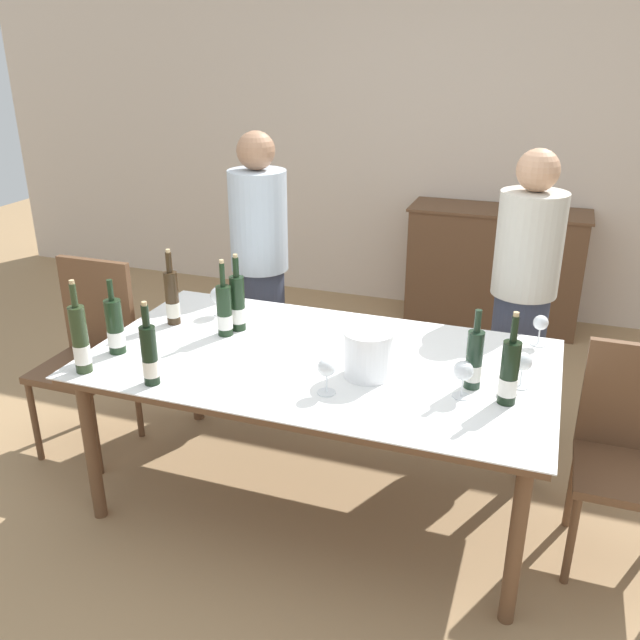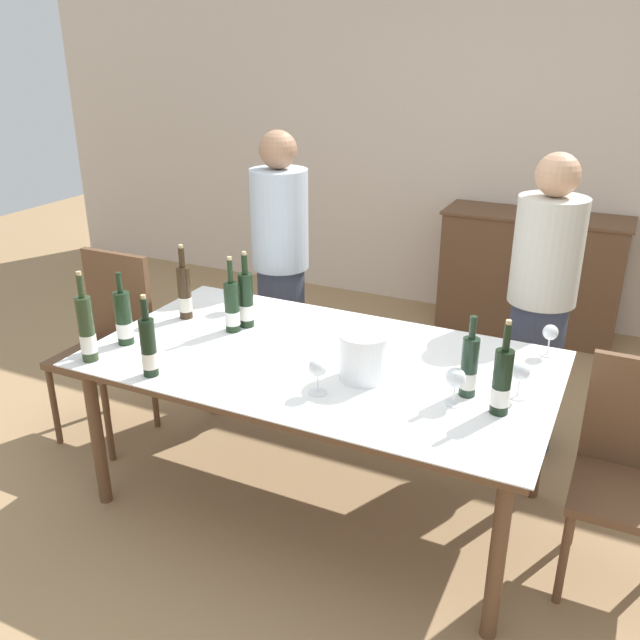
% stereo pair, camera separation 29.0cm
% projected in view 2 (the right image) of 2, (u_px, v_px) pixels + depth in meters
% --- Properties ---
extents(ground_plane, '(12.00, 12.00, 0.00)m').
position_uv_depth(ground_plane, '(320.00, 497.00, 3.25)').
color(ground_plane, '#A37F56').
extents(back_wall, '(8.00, 0.10, 2.80)m').
position_uv_depth(back_wall, '(482.00, 132.00, 5.03)').
color(back_wall, beige).
rests_on(back_wall, ground_plane).
extents(sideboard_cabinet, '(1.29, 0.46, 0.89)m').
position_uv_depth(sideboard_cabinet, '(530.00, 274.00, 4.95)').
color(sideboard_cabinet, brown).
rests_on(sideboard_cabinet, ground_plane).
extents(dining_table, '(2.01, 1.11, 0.74)m').
position_uv_depth(dining_table, '(320.00, 370.00, 2.99)').
color(dining_table, brown).
rests_on(dining_table, ground_plane).
extents(ice_bucket, '(0.21, 0.21, 0.20)m').
position_uv_depth(ice_bucket, '(364.00, 354.00, 2.75)').
color(ice_bucket, white).
rests_on(ice_bucket, dining_table).
extents(wine_bottle_0, '(0.07, 0.07, 0.41)m').
position_uv_depth(wine_bottle_0, '(87.00, 330.00, 2.90)').
color(wine_bottle_0, '#28381E').
rests_on(wine_bottle_0, dining_table).
extents(wine_bottle_1, '(0.07, 0.07, 0.37)m').
position_uv_depth(wine_bottle_1, '(502.00, 383.00, 2.49)').
color(wine_bottle_1, black).
rests_on(wine_bottle_1, dining_table).
extents(wine_bottle_2, '(0.08, 0.08, 0.34)m').
position_uv_depth(wine_bottle_2, '(124.00, 319.00, 3.07)').
color(wine_bottle_2, black).
rests_on(wine_bottle_2, dining_table).
extents(wine_bottle_3, '(0.07, 0.07, 0.35)m').
position_uv_depth(wine_bottle_3, '(149.00, 348.00, 2.77)').
color(wine_bottle_3, black).
rests_on(wine_bottle_3, dining_table).
extents(wine_bottle_4, '(0.07, 0.07, 0.33)m').
position_uv_depth(wine_bottle_4, '(469.00, 368.00, 2.62)').
color(wine_bottle_4, '#1E3323').
rests_on(wine_bottle_4, dining_table).
extents(wine_bottle_5, '(0.07, 0.07, 0.37)m').
position_uv_depth(wine_bottle_5, '(232.00, 308.00, 3.20)').
color(wine_bottle_5, black).
rests_on(wine_bottle_5, dining_table).
extents(wine_bottle_6, '(0.07, 0.07, 0.38)m').
position_uv_depth(wine_bottle_6, '(185.00, 293.00, 3.35)').
color(wine_bottle_6, '#332314').
rests_on(wine_bottle_6, dining_table).
extents(wine_bottle_7, '(0.07, 0.07, 0.38)m').
position_uv_depth(wine_bottle_7, '(246.00, 301.00, 3.25)').
color(wine_bottle_7, black).
rests_on(wine_bottle_7, dining_table).
extents(wine_glass_0, '(0.07, 0.07, 0.15)m').
position_uv_depth(wine_glass_0, '(318.00, 369.00, 2.63)').
color(wine_glass_0, white).
rests_on(wine_glass_0, dining_table).
extents(wine_glass_1, '(0.09, 0.09, 0.15)m').
position_uv_depth(wine_glass_1, '(231.00, 292.00, 3.44)').
color(wine_glass_1, white).
rests_on(wine_glass_1, dining_table).
extents(wine_glass_2, '(0.08, 0.08, 0.15)m').
position_uv_depth(wine_glass_2, '(455.00, 379.00, 2.55)').
color(wine_glass_2, white).
rests_on(wine_glass_2, dining_table).
extents(wine_glass_3, '(0.07, 0.07, 0.14)m').
position_uv_depth(wine_glass_3, '(550.00, 334.00, 2.96)').
color(wine_glass_3, white).
rests_on(wine_glass_3, dining_table).
extents(wine_glass_4, '(0.08, 0.08, 0.15)m').
position_uv_depth(wine_glass_4, '(520.00, 373.00, 2.61)').
color(wine_glass_4, white).
rests_on(wine_glass_4, dining_table).
extents(chair_left_end, '(0.42, 0.42, 1.00)m').
position_uv_depth(chair_left_end, '(109.00, 335.00, 3.63)').
color(chair_left_end, brown).
rests_on(chair_left_end, ground_plane).
extents(chair_right_end, '(0.42, 0.42, 0.92)m').
position_uv_depth(chair_right_end, '(634.00, 464.00, 2.60)').
color(chair_right_end, brown).
rests_on(chair_right_end, ground_plane).
extents(person_host, '(0.33, 0.33, 1.58)m').
position_uv_depth(person_host, '(281.00, 268.00, 3.97)').
color(person_host, '#383F56').
rests_on(person_host, ground_plane).
extents(person_guest_left, '(0.33, 0.33, 1.56)m').
position_uv_depth(person_guest_left, '(540.00, 311.00, 3.38)').
color(person_guest_left, '#383F56').
rests_on(person_guest_left, ground_plane).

